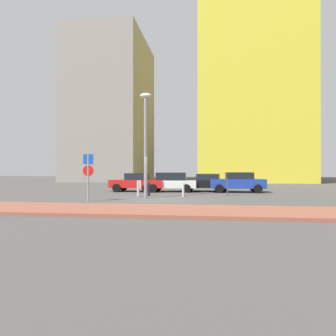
{
  "coord_description": "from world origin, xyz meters",
  "views": [
    {
      "loc": [
        2.9,
        -18.58,
        1.75
      ],
      "look_at": [
        -0.03,
        2.75,
        1.84
      ],
      "focal_mm": 34.2,
      "sensor_mm": 36.0,
      "label": 1
    }
  ],
  "objects_px": {
    "parked_car_white": "(169,182)",
    "traffic_bollard_far": "(183,190)",
    "parked_car_red": "(138,182)",
    "parking_meter": "(227,182)",
    "street_lamp": "(146,136)",
    "traffic_bollard_mid": "(138,189)",
    "traffic_bollard_near": "(149,189)",
    "parked_car_blue": "(238,182)",
    "parked_car_black": "(207,182)",
    "parking_sign_post": "(88,172)"
  },
  "relations": [
    {
      "from": "parked_car_red",
      "to": "parking_meter",
      "type": "relative_size",
      "value": 2.95
    },
    {
      "from": "parking_sign_post",
      "to": "traffic_bollard_far",
      "type": "relative_size",
      "value": 2.94
    },
    {
      "from": "parked_car_white",
      "to": "parked_car_black",
      "type": "bearing_deg",
      "value": 12.27
    },
    {
      "from": "traffic_bollard_mid",
      "to": "traffic_bollard_far",
      "type": "height_order",
      "value": "traffic_bollard_mid"
    },
    {
      "from": "parked_car_white",
      "to": "parking_sign_post",
      "type": "bearing_deg",
      "value": -112.34
    },
    {
      "from": "parked_car_black",
      "to": "parked_car_blue",
      "type": "bearing_deg",
      "value": -10.39
    },
    {
      "from": "parked_car_blue",
      "to": "traffic_bollard_mid",
      "type": "relative_size",
      "value": 4.08
    },
    {
      "from": "parking_sign_post",
      "to": "parked_car_white",
      "type": "bearing_deg",
      "value": 67.66
    },
    {
      "from": "parked_car_black",
      "to": "traffic_bollard_mid",
      "type": "bearing_deg",
      "value": -128.89
    },
    {
      "from": "parked_car_white",
      "to": "parking_meter",
      "type": "xyz_separation_m",
      "value": [
        4.36,
        -3.41,
        0.16
      ]
    },
    {
      "from": "parked_car_white",
      "to": "parked_car_blue",
      "type": "distance_m",
      "value": 5.32
    },
    {
      "from": "street_lamp",
      "to": "traffic_bollard_mid",
      "type": "xyz_separation_m",
      "value": [
        -0.69,
        0.97,
        -3.3
      ]
    },
    {
      "from": "parked_car_white",
      "to": "traffic_bollard_far",
      "type": "bearing_deg",
      "value": -71.09
    },
    {
      "from": "parked_car_white",
      "to": "parked_car_blue",
      "type": "xyz_separation_m",
      "value": [
        5.31,
        0.21,
        0.01
      ]
    },
    {
      "from": "parking_meter",
      "to": "traffic_bollard_near",
      "type": "height_order",
      "value": "parking_meter"
    },
    {
      "from": "parked_car_blue",
      "to": "traffic_bollard_near",
      "type": "xyz_separation_m",
      "value": [
        -6.06,
        -4.3,
        -0.34
      ]
    },
    {
      "from": "parked_car_blue",
      "to": "traffic_bollard_far",
      "type": "relative_size",
      "value": 4.73
    },
    {
      "from": "parking_sign_post",
      "to": "traffic_bollard_far",
      "type": "height_order",
      "value": "parking_sign_post"
    },
    {
      "from": "parking_meter",
      "to": "traffic_bollard_mid",
      "type": "height_order",
      "value": "parking_meter"
    },
    {
      "from": "parked_car_blue",
      "to": "traffic_bollard_far",
      "type": "distance_m",
      "value": 6.07
    },
    {
      "from": "parked_car_white",
      "to": "parked_car_black",
      "type": "height_order",
      "value": "parked_car_white"
    },
    {
      "from": "parking_meter",
      "to": "traffic_bollard_mid",
      "type": "bearing_deg",
      "value": -167.38
    },
    {
      "from": "traffic_bollard_mid",
      "to": "traffic_bollard_far",
      "type": "relative_size",
      "value": 1.16
    },
    {
      "from": "parked_car_white",
      "to": "parking_meter",
      "type": "relative_size",
      "value": 3.13
    },
    {
      "from": "parking_sign_post",
      "to": "traffic_bollard_far",
      "type": "bearing_deg",
      "value": 35.98
    },
    {
      "from": "street_lamp",
      "to": "traffic_bollard_far",
      "type": "bearing_deg",
      "value": 26.56
    },
    {
      "from": "parked_car_black",
      "to": "parking_meter",
      "type": "distance_m",
      "value": 4.29
    },
    {
      "from": "traffic_bollard_near",
      "to": "street_lamp",
      "type": "bearing_deg",
      "value": -86.09
    },
    {
      "from": "parking_meter",
      "to": "traffic_bollard_far",
      "type": "height_order",
      "value": "parking_meter"
    },
    {
      "from": "parking_sign_post",
      "to": "traffic_bollard_mid",
      "type": "height_order",
      "value": "parking_sign_post"
    },
    {
      "from": "parked_car_red",
      "to": "traffic_bollard_mid",
      "type": "height_order",
      "value": "parked_car_red"
    },
    {
      "from": "parked_car_red",
      "to": "traffic_bollard_mid",
      "type": "bearing_deg",
      "value": -76.57
    },
    {
      "from": "parking_meter",
      "to": "street_lamp",
      "type": "xyz_separation_m",
      "value": [
        -5.01,
        -2.24,
        2.87
      ]
    },
    {
      "from": "traffic_bollard_far",
      "to": "street_lamp",
      "type": "bearing_deg",
      "value": -153.44
    },
    {
      "from": "parked_car_black",
      "to": "traffic_bollard_near",
      "type": "bearing_deg",
      "value": -128.13
    },
    {
      "from": "parked_car_black",
      "to": "parking_sign_post",
      "type": "relative_size",
      "value": 1.59
    },
    {
      "from": "parking_meter",
      "to": "traffic_bollard_far",
      "type": "bearing_deg",
      "value": -157.9
    },
    {
      "from": "parked_car_red",
      "to": "traffic_bollard_near",
      "type": "distance_m",
      "value": 4.28
    },
    {
      "from": "parked_car_white",
      "to": "traffic_bollard_far",
      "type": "xyz_separation_m",
      "value": [
        1.56,
        -4.55,
        -0.34
      ]
    },
    {
      "from": "parking_sign_post",
      "to": "traffic_bollard_near",
      "type": "bearing_deg",
      "value": 57.29
    },
    {
      "from": "street_lamp",
      "to": "traffic_bollard_near",
      "type": "distance_m",
      "value": 3.71
    },
    {
      "from": "parked_car_red",
      "to": "parked_car_white",
      "type": "height_order",
      "value": "parked_car_white"
    },
    {
      "from": "parking_meter",
      "to": "parked_car_black",
      "type": "bearing_deg",
      "value": 109.11
    },
    {
      "from": "parked_car_red",
      "to": "parking_sign_post",
      "type": "bearing_deg",
      "value": -96.53
    },
    {
      "from": "parking_sign_post",
      "to": "parking_meter",
      "type": "relative_size",
      "value": 1.79
    },
    {
      "from": "parking_meter",
      "to": "traffic_bollard_far",
      "type": "distance_m",
      "value": 3.07
    },
    {
      "from": "parked_car_red",
      "to": "traffic_bollard_far",
      "type": "height_order",
      "value": "parked_car_red"
    },
    {
      "from": "parked_car_red",
      "to": "parked_car_black",
      "type": "distance_m",
      "value": 5.44
    },
    {
      "from": "parked_car_white",
      "to": "parking_meter",
      "type": "bearing_deg",
      "value": -37.97
    },
    {
      "from": "parked_car_blue",
      "to": "parking_sign_post",
      "type": "relative_size",
      "value": 1.61
    }
  ]
}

